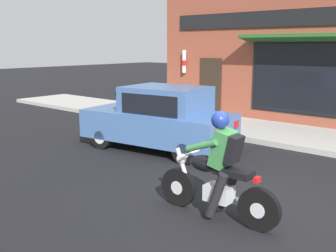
# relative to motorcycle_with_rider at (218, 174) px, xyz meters

# --- Properties ---
(ground_plane) EXTENTS (80.00, 80.00, 0.00)m
(ground_plane) POSITION_rel_motorcycle_with_rider_xyz_m (0.65, -0.23, -0.68)
(ground_plane) COLOR black
(sidewalk_curb) EXTENTS (2.60, 22.00, 0.14)m
(sidewalk_curb) POSITION_rel_motorcycle_with_rider_xyz_m (5.73, 2.77, -0.61)
(sidewalk_curb) COLOR #ADAAA3
(sidewalk_curb) RESTS_ON ground
(storefront_building) EXTENTS (1.25, 9.14, 4.20)m
(storefront_building) POSITION_rel_motorcycle_with_rider_xyz_m (7.25, 2.35, 1.43)
(storefront_building) COLOR brown
(storefront_building) RESTS_ON ground
(motorcycle_with_rider) EXTENTS (0.56, 2.02, 1.62)m
(motorcycle_with_rider) POSITION_rel_motorcycle_with_rider_xyz_m (0.00, 0.00, 0.00)
(motorcycle_with_rider) COLOR black
(motorcycle_with_rider) RESTS_ON ground
(car_hatchback) EXTENTS (2.11, 3.96, 1.57)m
(car_hatchback) POSITION_rel_motorcycle_with_rider_xyz_m (2.42, 3.27, 0.09)
(car_hatchback) COLOR black
(car_hatchback) RESTS_ON ground
(fire_hydrant) EXTENTS (0.36, 0.24, 0.88)m
(fire_hydrant) POSITION_rel_motorcycle_with_rider_xyz_m (5.21, 3.89, -0.11)
(fire_hydrant) COLOR red
(fire_hydrant) RESTS_ON sidewalk_curb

